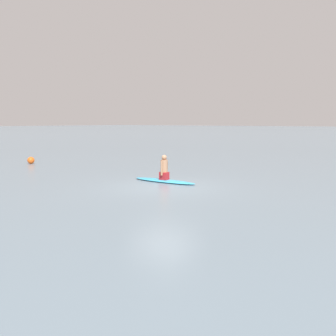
{
  "coord_description": "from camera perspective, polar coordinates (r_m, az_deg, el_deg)",
  "views": [
    {
      "loc": [
        9.25,
        -11.62,
        2.53
      ],
      "look_at": [
        -0.4,
        0.76,
        0.63
      ],
      "focal_mm": 41.09,
      "sensor_mm": 36.0,
      "label": 1
    }
  ],
  "objects": [
    {
      "name": "ground_plane",
      "position": [
        15.06,
        -0.57,
        -2.78
      ],
      "size": [
        400.0,
        400.0,
        0.0
      ],
      "primitive_type": "plane",
      "color": "slate"
    },
    {
      "name": "surfboard",
      "position": [
        16.26,
        -0.57,
        -1.9
      ],
      "size": [
        3.1,
        0.8,
        0.09
      ],
      "primitive_type": "ellipsoid",
      "rotation": [
        0.0,
        0.0,
        0.04
      ],
      "color": "#339EC6",
      "rests_on": "ground"
    },
    {
      "name": "person_paddler",
      "position": [
        16.19,
        -0.57,
        -0.07
      ],
      "size": [
        0.36,
        0.46,
        1.05
      ],
      "rotation": [
        0.0,
        0.0,
        0.04
      ],
      "color": "#A51E23",
      "rests_on": "surfboard"
    },
    {
      "name": "buoy_marker",
      "position": [
        24.65,
        -19.67,
        1.09
      ],
      "size": [
        0.42,
        0.42,
        0.42
      ],
      "primitive_type": "sphere",
      "color": "#E55919",
      "rests_on": "ground"
    }
  ]
}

